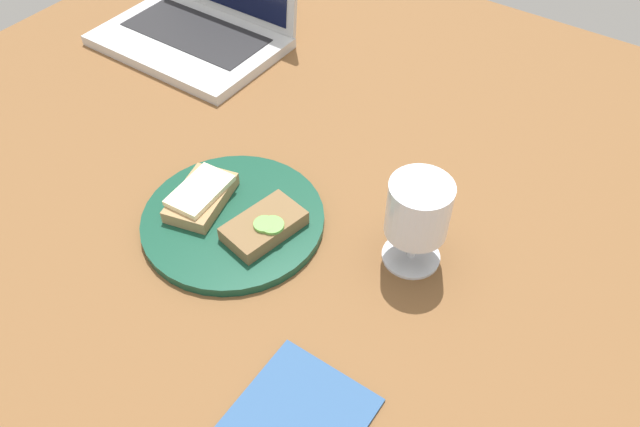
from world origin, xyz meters
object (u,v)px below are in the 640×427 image
at_px(sandwich_with_cheese, 201,196).
at_px(napkin, 295,422).
at_px(laptop, 199,19).
at_px(wine_glass, 418,212).
at_px(plate, 233,220).
at_px(sandwich_with_cucumber, 264,226).

height_order(sandwich_with_cheese, napkin, sandwich_with_cheese).
height_order(sandwich_with_cheese, laptop, laptop).
distance_m(sandwich_with_cheese, wine_glass, 0.30).
relative_size(laptop, napkin, 2.20).
relative_size(sandwich_with_cheese, laptop, 0.36).
bearing_deg(laptop, napkin, -40.71).
bearing_deg(laptop, sandwich_with_cheese, -47.57).
bearing_deg(plate, wine_glass, 20.62).
xyz_separation_m(sandwich_with_cucumber, napkin, (0.18, -0.18, -0.02)).
bearing_deg(plate, sandwich_with_cucumber, 3.61).
bearing_deg(sandwich_with_cheese, wine_glass, 17.69).
height_order(plate, laptop, laptop).
bearing_deg(napkin, wine_glass, 92.17).
xyz_separation_m(plate, sandwich_with_cucumber, (0.05, 0.00, 0.02)).
distance_m(plate, sandwich_with_cucumber, 0.05).
xyz_separation_m(sandwich_with_cheese, wine_glass, (0.28, 0.09, 0.06)).
distance_m(sandwich_with_cucumber, wine_glass, 0.20).
bearing_deg(wine_glass, sandwich_with_cucumber, -154.81).
distance_m(plate, wine_glass, 0.25).
height_order(plate, wine_glass, wine_glass).
xyz_separation_m(sandwich_with_cucumber, laptop, (-0.40, 0.32, 0.01)).
xyz_separation_m(laptop, napkin, (0.59, -0.50, -0.04)).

